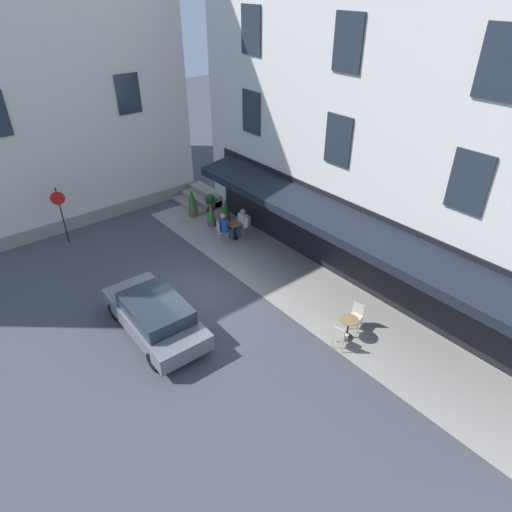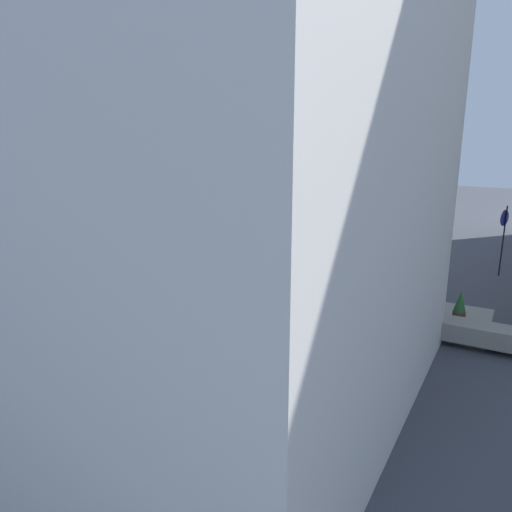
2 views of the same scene
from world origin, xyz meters
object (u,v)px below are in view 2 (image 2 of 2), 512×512
Objects in this scene: no_parking_sign at (504,228)px; potted_plant_entrance_right at (460,309)px; cafe_chair_cream_back_row at (325,291)px; seated_companion_in_blue at (342,278)px; potted_plant_entrance_left at (375,298)px; cafe_chair_cream_kerbside at (160,254)px; cafe_table_mid_terrace at (167,252)px; potted_plant_under_sign at (430,314)px; parked_car_grey at (308,236)px; cafe_chair_cream_near_door at (173,247)px; cafe_chair_cream_by_window at (346,282)px; potted_plant_by_steps at (387,294)px; potted_plant_mid_terrace at (437,300)px; cafe_table_near_entrance at (332,287)px; seated_patron_in_white at (328,285)px.

no_parking_sign is 2.47× the size of potted_plant_entrance_right.
seated_companion_in_blue is (0.15, 1.02, 0.16)m from cafe_chair_cream_back_row.
cafe_chair_cream_kerbside is at bearing 172.96° from potted_plant_entrance_left.
potted_plant_entrance_left is (8.91, -1.69, 0.10)m from cafe_table_mid_terrace.
potted_plant_under_sign is 9.06m from parked_car_grey.
cafe_chair_cream_kerbside is 0.21× the size of parked_car_grey.
cafe_chair_cream_by_window is at bearing -7.95° from cafe_chair_cream_near_door.
cafe_chair_cream_near_door is 9.38m from potted_plant_by_steps.
parked_car_grey is (-6.33, 5.46, 0.17)m from potted_plant_mid_terrace.
cafe_chair_cream_near_door is at bearing 170.51° from seated_companion_in_blue.
potted_plant_under_sign is (1.54, -0.18, -0.13)m from potted_plant_entrance_left.
no_parking_sign reaches higher than potted_plant_entrance_right.
parked_car_grey reaches higher than cafe_chair_cream_near_door.
potted_plant_mid_terrace is at bearing -4.67° from cafe_table_mid_terrace.
potted_plant_entrance_right is 0.96× the size of potted_plant_by_steps.
potted_plant_mid_terrace is (10.29, -0.24, -0.00)m from cafe_chair_cream_kerbside.
cafe_chair_cream_back_row is at bearing -164.43° from potted_plant_mid_terrace.
cafe_chair_cream_by_window is at bearing 69.71° from seated_companion_in_blue.
seated_companion_in_blue is 1.69m from potted_plant_entrance_left.
cafe_table_mid_terrace is 10.62m from potted_plant_under_sign.
potted_plant_entrance_right is at bearing -29.98° from potted_plant_mid_terrace.
cafe_chair_cream_back_row is at bearing -123.60° from no_parking_sign.
potted_plant_by_steps is at bearing 3.08° from cafe_table_near_entrance.
cafe_chair_cream_back_row is (-0.22, -1.22, 0.00)m from cafe_chair_cream_by_window.
seated_patron_in_white reaches higher than cafe_table_near_entrance.
cafe_chair_cream_near_door is at bearing 166.83° from potted_plant_under_sign.
seated_companion_in_blue is at bearing 143.31° from potted_plant_entrance_left.
potted_plant_by_steps is (9.24, -1.59, -0.01)m from cafe_chair_cream_near_door.
potted_plant_mid_terrace is at bearing 28.47° from potted_plant_entrance_left.
cafe_chair_cream_near_door is 0.81× the size of potted_plant_mid_terrace.
potted_plant_under_sign is at bearing -6.80° from potted_plant_entrance_left.
cafe_chair_cream_near_door is 0.21× the size of parked_car_grey.
potted_plant_entrance_left is at bearing -36.69° from seated_companion_in_blue.
cafe_table_near_entrance is at bearing 177.63° from potted_plant_entrance_right.
no_parking_sign is 3.13× the size of potted_plant_under_sign.
seated_companion_in_blue is 1.59× the size of potted_plant_under_sign.
potted_plant_by_steps reaches higher than cafe_chair_cream_kerbside.
parked_car_grey is at bearing 140.10° from potted_plant_entrance_right.
cafe_chair_cream_kerbside is 8.92m from potted_plant_by_steps.
potted_plant_entrance_left reaches higher than cafe_chair_cream_back_row.
potted_plant_entrance_left is (1.50, 0.01, 0.04)m from cafe_chair_cream_back_row.
parked_car_grey reaches higher than cafe_chair_cream_back_row.
cafe_chair_cream_by_window is 7.88m from cafe_chair_cream_near_door.
potted_plant_mid_terrace reaches higher than cafe_chair_cream_kerbside.
seated_companion_in_blue is 0.51× the size of no_parking_sign.
cafe_chair_cream_by_window and cafe_chair_cream_back_row have the same top height.
cafe_chair_cream_kerbside is at bearing 176.79° from potted_plant_entrance_right.
cafe_chair_cream_kerbside is at bearing -127.24° from parked_car_grey.
cafe_table_mid_terrace is at bearing 169.83° from potted_plant_under_sign.
seated_companion_in_blue reaches higher than seated_patron_in_white.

